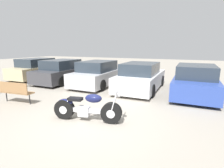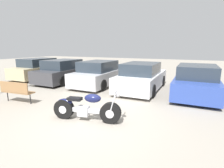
{
  "view_description": "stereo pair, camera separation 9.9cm",
  "coord_description": "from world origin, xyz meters",
  "px_view_note": "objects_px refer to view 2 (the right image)",
  "views": [
    {
      "loc": [
        2.71,
        -4.32,
        2.26
      ],
      "look_at": [
        -0.03,
        1.72,
        0.85
      ],
      "focal_mm": 28.0,
      "sensor_mm": 36.0,
      "label": 1
    },
    {
      "loc": [
        2.8,
        -4.28,
        2.26
      ],
      "look_at": [
        -0.03,
        1.72,
        0.85
      ],
      "focal_mm": 28.0,
      "sensor_mm": 36.0,
      "label": 2
    }
  ],
  "objects_px": {
    "parked_car_silver": "(100,74)",
    "park_bench": "(16,90)",
    "parked_car_blue": "(196,81)",
    "parked_car_dark_grey": "(65,72)",
    "motorcycle": "(86,108)",
    "parked_car_white": "(142,77)",
    "parked_car_champagne": "(40,69)"
  },
  "relations": [
    {
      "from": "parked_car_champagne",
      "to": "parked_car_silver",
      "type": "distance_m",
      "value": 5.24
    },
    {
      "from": "parked_car_blue",
      "to": "parked_car_champagne",
      "type": "bearing_deg",
      "value": 177.88
    },
    {
      "from": "parked_car_silver",
      "to": "parked_car_blue",
      "type": "relative_size",
      "value": 1.0
    },
    {
      "from": "motorcycle",
      "to": "park_bench",
      "type": "relative_size",
      "value": 1.48
    },
    {
      "from": "motorcycle",
      "to": "parked_car_dark_grey",
      "type": "relative_size",
      "value": 0.5
    },
    {
      "from": "parked_car_dark_grey",
      "to": "park_bench",
      "type": "distance_m",
      "value": 4.62
    },
    {
      "from": "parked_car_champagne",
      "to": "parked_car_dark_grey",
      "type": "relative_size",
      "value": 1.0
    },
    {
      "from": "parked_car_silver",
      "to": "park_bench",
      "type": "height_order",
      "value": "parked_car_silver"
    },
    {
      "from": "motorcycle",
      "to": "parked_car_silver",
      "type": "distance_m",
      "value": 5.26
    },
    {
      "from": "motorcycle",
      "to": "parked_car_champagne",
      "type": "bearing_deg",
      "value": 145.55
    },
    {
      "from": "parked_car_dark_grey",
      "to": "park_bench",
      "type": "bearing_deg",
      "value": -74.47
    },
    {
      "from": "motorcycle",
      "to": "parked_car_blue",
      "type": "relative_size",
      "value": 0.5
    },
    {
      "from": "parked_car_blue",
      "to": "motorcycle",
      "type": "bearing_deg",
      "value": -123.26
    },
    {
      "from": "parked_car_silver",
      "to": "parked_car_blue",
      "type": "height_order",
      "value": "same"
    },
    {
      "from": "parked_car_dark_grey",
      "to": "parked_car_blue",
      "type": "height_order",
      "value": "same"
    },
    {
      "from": "parked_car_champagne",
      "to": "motorcycle",
      "type": "bearing_deg",
      "value": -34.45
    },
    {
      "from": "parked_car_silver",
      "to": "parked_car_blue",
      "type": "bearing_deg",
      "value": -1.2
    },
    {
      "from": "parked_car_dark_grey",
      "to": "parked_car_silver",
      "type": "xyz_separation_m",
      "value": [
        2.62,
        0.08,
        0.0
      ]
    },
    {
      "from": "parked_car_dark_grey",
      "to": "motorcycle",
      "type": "bearing_deg",
      "value": -44.63
    },
    {
      "from": "parked_car_silver",
      "to": "parked_car_champagne",
      "type": "bearing_deg",
      "value": 176.95
    },
    {
      "from": "park_bench",
      "to": "parked_car_blue",
      "type": "bearing_deg",
      "value": 33.77
    },
    {
      "from": "parked_car_blue",
      "to": "park_bench",
      "type": "distance_m",
      "value": 7.95
    },
    {
      "from": "parked_car_dark_grey",
      "to": "parked_car_blue",
      "type": "bearing_deg",
      "value": -0.23
    },
    {
      "from": "parked_car_silver",
      "to": "park_bench",
      "type": "bearing_deg",
      "value": -106.93
    },
    {
      "from": "motorcycle",
      "to": "parked_car_silver",
      "type": "height_order",
      "value": "parked_car_silver"
    },
    {
      "from": "parked_car_dark_grey",
      "to": "park_bench",
      "type": "height_order",
      "value": "parked_car_dark_grey"
    },
    {
      "from": "parked_car_white",
      "to": "parked_car_blue",
      "type": "relative_size",
      "value": 1.0
    },
    {
      "from": "motorcycle",
      "to": "parked_car_champagne",
      "type": "height_order",
      "value": "parked_car_champagne"
    },
    {
      "from": "parked_car_dark_grey",
      "to": "park_bench",
      "type": "xyz_separation_m",
      "value": [
        1.24,
        -4.45,
        -0.12
      ]
    },
    {
      "from": "parked_car_silver",
      "to": "parked_car_blue",
      "type": "distance_m",
      "value": 5.23
    },
    {
      "from": "motorcycle",
      "to": "parked_car_champagne",
      "type": "relative_size",
      "value": 0.5
    },
    {
      "from": "parked_car_silver",
      "to": "parked_car_white",
      "type": "distance_m",
      "value": 2.62
    }
  ]
}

